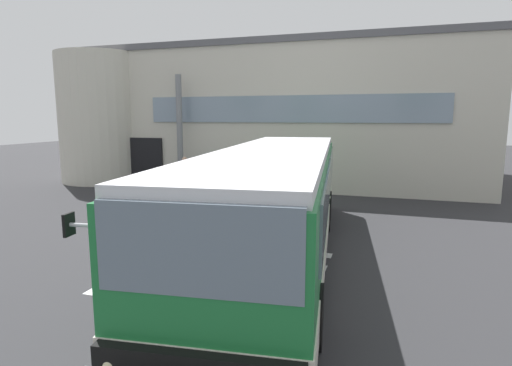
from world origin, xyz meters
TOP-DOWN VIEW (x-y plane):
  - ground_plane at (0.00, 0.00)m, footprint 80.00×90.00m
  - bay_paint_stripes at (2.00, -4.20)m, footprint 4.40×3.96m
  - terminal_building at (-0.68, 11.59)m, footprint 21.46×13.80m
  - entry_support_column at (-4.11, 5.40)m, footprint 0.28×0.28m
  - bus_main_foreground at (2.83, -2.85)m, footprint 3.93×12.37m
  - passenger_near_column at (-3.31, 4.27)m, footprint 0.58×0.30m
  - passenger_by_doorway at (-2.09, 4.94)m, footprint 0.52×0.49m
  - safety_bollard_yellow at (-1.62, 3.60)m, footprint 0.18×0.18m

SIDE VIEW (x-z plane):
  - ground_plane at x=0.00m, z-range -0.02..0.00m
  - bay_paint_stripes at x=2.00m, z-range 0.00..0.01m
  - safety_bollard_yellow at x=-1.62m, z-range 0.00..0.90m
  - passenger_near_column at x=-3.31m, z-range 0.09..1.77m
  - passenger_by_doorway at x=-2.09m, z-range 0.13..1.80m
  - bus_main_foreground at x=2.83m, z-range -0.01..2.69m
  - entry_support_column at x=-4.11m, z-range 0.00..5.42m
  - terminal_building at x=-0.68m, z-range -0.01..7.01m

